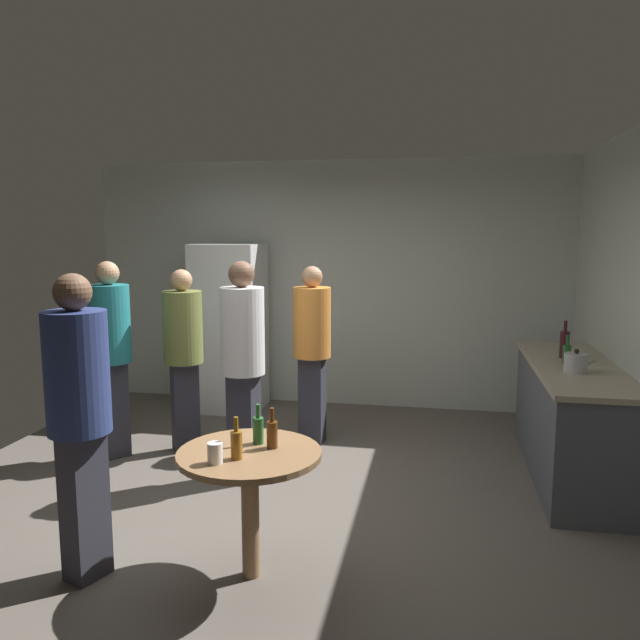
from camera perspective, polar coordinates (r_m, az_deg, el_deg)
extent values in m
cube|color=#5B544C|center=(4.74, -5.23, -16.62)|extent=(5.20, 5.20, 0.10)
cube|color=beige|center=(6.89, 0.71, 3.32)|extent=(5.32, 0.06, 2.70)
cube|color=white|center=(6.78, -8.31, -0.67)|extent=(0.70, 0.65, 1.80)
cube|color=#262628|center=(6.39, -7.55, -0.39)|extent=(0.03, 0.03, 0.60)
cube|color=#4C515B|center=(5.36, 22.13, -8.73)|extent=(0.60, 1.99, 0.86)
cube|color=tan|center=(5.26, 22.40, -4.02)|extent=(0.64, 2.03, 0.04)
cylinder|color=#B2B2B7|center=(4.96, 22.51, -3.66)|extent=(0.17, 0.17, 0.14)
sphere|color=black|center=(4.95, 22.57, -2.67)|extent=(0.04, 0.04, 0.04)
cone|color=#B2B2B7|center=(4.98, 23.82, -3.52)|extent=(0.09, 0.04, 0.06)
cylinder|color=#3F141E|center=(5.47, 21.60, -2.13)|extent=(0.08, 0.08, 0.22)
cylinder|color=#3F141E|center=(5.45, 21.68, -0.53)|extent=(0.03, 0.03, 0.09)
cylinder|color=#26662D|center=(5.24, 21.77, -2.97)|extent=(0.06, 0.06, 0.15)
cylinder|color=#26662D|center=(5.22, 21.83, -1.73)|extent=(0.02, 0.02, 0.08)
cylinder|color=olive|center=(3.65, -6.43, -17.59)|extent=(0.10, 0.10, 0.70)
cylinder|color=olive|center=(3.51, -6.53, -12.17)|extent=(0.80, 0.80, 0.03)
cylinder|color=#8C5919|center=(3.38, -7.70, -11.36)|extent=(0.06, 0.06, 0.15)
cylinder|color=#8C5919|center=(3.34, -7.74, -9.50)|extent=(0.02, 0.02, 0.08)
cylinder|color=#593314|center=(3.52, -4.43, -10.50)|extent=(0.06, 0.06, 0.15)
cylinder|color=#593314|center=(3.48, -4.45, -8.71)|extent=(0.02, 0.02, 0.08)
cylinder|color=#26662D|center=(3.59, -5.71, -10.11)|extent=(0.06, 0.06, 0.15)
cylinder|color=#26662D|center=(3.56, -5.74, -8.35)|extent=(0.02, 0.02, 0.08)
cylinder|color=white|center=(3.34, -9.64, -11.98)|extent=(0.08, 0.08, 0.11)
cube|color=#2D2D38|center=(5.65, -12.30, -7.79)|extent=(0.28, 0.27, 0.79)
cylinder|color=olive|center=(5.50, -12.53, -0.65)|extent=(0.47, 0.47, 0.63)
sphere|color=tan|center=(5.46, -12.66, 3.60)|extent=(0.19, 0.19, 0.19)
cube|color=#2D2D38|center=(5.66, -18.46, -7.83)|extent=(0.27, 0.28, 0.83)
cylinder|color=#1E727A|center=(5.50, -18.81, -0.34)|extent=(0.48, 0.48, 0.66)
sphere|color=tan|center=(5.46, -19.02, 4.11)|extent=(0.20, 0.20, 0.20)
cube|color=#2D2D38|center=(4.95, -7.00, -9.69)|extent=(0.25, 0.21, 0.84)
cylinder|color=white|center=(4.77, -7.16, -1.01)|extent=(0.40, 0.40, 0.67)
sphere|color=brown|center=(4.72, -7.25, 4.21)|extent=(0.20, 0.20, 0.20)
cube|color=#2D2D38|center=(3.83, -20.86, -15.65)|extent=(0.24, 0.27, 0.85)
cylinder|color=navy|center=(3.60, -21.48, -4.51)|extent=(0.44, 0.44, 0.67)
sphere|color=brown|center=(3.53, -21.85, 2.41)|extent=(0.20, 0.20, 0.20)
cube|color=#2D2D38|center=(5.73, -0.72, -7.34)|extent=(0.24, 0.20, 0.80)
cylinder|color=orange|center=(5.58, -0.74, -0.22)|extent=(0.38, 0.38, 0.63)
sphere|color=tan|center=(5.54, -0.74, 4.00)|extent=(0.19, 0.19, 0.19)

